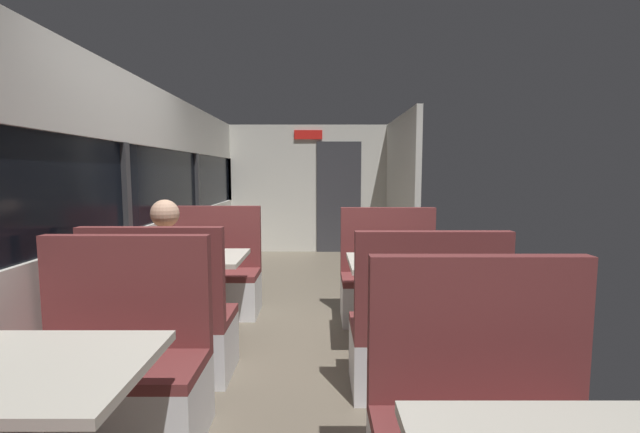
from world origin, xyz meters
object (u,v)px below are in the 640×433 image
(dining_table_near_window, at_px, (26,390))
(bench_mid_window_facing_entry, at_px, (214,282))
(dining_table_mid_window, at_px, (193,267))
(bench_rear_aisle_facing_end, at_px, (425,344))
(dining_table_rear_aisle, at_px, (405,273))
(seated_passenger, at_px, (167,300))
(bench_mid_window_facing_end, at_px, (165,332))
(bench_near_window_facing_entry, at_px, (118,380))
(bench_rear_aisle_facing_entry, at_px, (390,287))

(dining_table_near_window, distance_m, bench_mid_window_facing_entry, 2.81)
(dining_table_mid_window, height_order, bench_rear_aisle_facing_end, bench_rear_aisle_facing_end)
(dining_table_rear_aisle, bearing_deg, seated_passenger, -166.58)
(dining_table_mid_window, relative_size, bench_mid_window_facing_entry, 0.82)
(bench_mid_window_facing_end, bearing_deg, dining_table_rear_aisle, 15.59)
(bench_near_window_facing_entry, bearing_deg, bench_mid_window_facing_end, 90.00)
(dining_table_near_window, xyz_separation_m, bench_near_window_facing_entry, (0.00, 0.70, -0.31))
(dining_table_mid_window, bearing_deg, seated_passenger, -90.00)
(bench_mid_window_facing_end, relative_size, bench_rear_aisle_facing_entry, 1.00)
(bench_rear_aisle_facing_end, xyz_separation_m, bench_rear_aisle_facing_entry, (0.00, 1.40, 0.00))
(dining_table_near_window, xyz_separation_m, seated_passenger, (0.00, 1.47, -0.10))
(bench_mid_window_facing_end, height_order, bench_mid_window_facing_entry, same)
(dining_table_rear_aisle, bearing_deg, bench_rear_aisle_facing_end, -90.00)
(bench_mid_window_facing_end, bearing_deg, dining_table_near_window, -90.00)
(dining_table_mid_window, relative_size, bench_mid_window_facing_end, 0.82)
(bench_mid_window_facing_entry, bearing_deg, dining_table_near_window, -90.00)
(dining_table_near_window, distance_m, bench_rear_aisle_facing_entry, 3.17)
(dining_table_near_window, relative_size, seated_passenger, 0.71)
(bench_near_window_facing_entry, distance_m, seated_passenger, 0.80)
(dining_table_rear_aisle, xyz_separation_m, seated_passenger, (-1.79, -0.43, -0.10))
(seated_passenger, bearing_deg, bench_rear_aisle_facing_end, -8.65)
(bench_mid_window_facing_end, bearing_deg, bench_mid_window_facing_entry, 90.00)
(bench_near_window_facing_entry, height_order, dining_table_mid_window, bench_near_window_facing_entry)
(bench_mid_window_facing_end, bearing_deg, bench_near_window_facing_entry, -90.00)
(bench_mid_window_facing_entry, relative_size, bench_rear_aisle_facing_end, 1.00)
(bench_mid_window_facing_entry, relative_size, seated_passenger, 0.87)
(bench_mid_window_facing_end, distance_m, bench_rear_aisle_facing_entry, 2.15)
(dining_table_near_window, relative_size, dining_table_rear_aisle, 1.00)
(bench_mid_window_facing_end, relative_size, bench_mid_window_facing_entry, 1.00)
(bench_near_window_facing_entry, xyz_separation_m, seated_passenger, (0.00, 0.77, 0.21))
(bench_rear_aisle_facing_entry, bearing_deg, dining_table_mid_window, -164.41)
(dining_table_near_window, height_order, seated_passenger, seated_passenger)
(bench_near_window_facing_entry, xyz_separation_m, bench_mid_window_facing_entry, (0.00, 2.10, 0.00))
(dining_table_near_window, xyz_separation_m, bench_rear_aisle_facing_end, (1.79, 1.20, -0.31))
(dining_table_mid_window, height_order, dining_table_rear_aisle, same)
(bench_near_window_facing_entry, xyz_separation_m, bench_rear_aisle_facing_entry, (1.79, 1.90, 0.00))
(bench_mid_window_facing_entry, height_order, bench_rear_aisle_facing_entry, same)
(dining_table_mid_window, relative_size, dining_table_rear_aisle, 1.00)
(dining_table_near_window, bearing_deg, dining_table_mid_window, 90.00)
(bench_mid_window_facing_entry, bearing_deg, dining_table_mid_window, -90.00)
(dining_table_rear_aisle, height_order, seated_passenger, seated_passenger)
(dining_table_mid_window, distance_m, dining_table_rear_aisle, 1.80)
(dining_table_mid_window, xyz_separation_m, bench_mid_window_facing_entry, (0.00, 0.70, -0.31))
(dining_table_mid_window, height_order, bench_mid_window_facing_entry, bench_mid_window_facing_entry)
(bench_mid_window_facing_entry, height_order, dining_table_rear_aisle, bench_mid_window_facing_entry)
(dining_table_near_window, xyz_separation_m, dining_table_rear_aisle, (1.79, 1.90, 0.00))
(bench_rear_aisle_facing_end, bearing_deg, dining_table_near_window, -146.24)
(bench_mid_window_facing_entry, distance_m, bench_rear_aisle_facing_end, 2.40)
(bench_near_window_facing_entry, distance_m, bench_mid_window_facing_entry, 2.10)
(bench_mid_window_facing_entry, bearing_deg, bench_near_window_facing_entry, -90.00)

